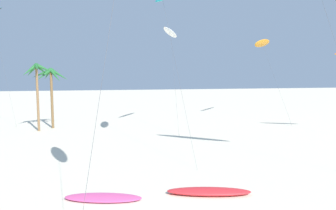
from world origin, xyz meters
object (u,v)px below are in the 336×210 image
palm_tree_1 (37,75)px  palm_tree_2 (51,79)px  flying_kite_3 (262,43)px  grounded_kite_3 (209,191)px  flying_kite_2 (171,33)px  grounded_kite_0 (103,198)px

palm_tree_1 → palm_tree_2: 2.61m
flying_kite_3 → grounded_kite_3: flying_kite_3 is taller
flying_kite_2 → flying_kite_3: bearing=20.9°
grounded_kite_3 → palm_tree_2: bearing=116.3°
grounded_kite_3 → flying_kite_3: bearing=57.3°
flying_kite_2 → flying_kite_3: (18.19, 6.95, -0.49)m
flying_kite_2 → flying_kite_3: 19.48m
palm_tree_1 → grounded_kite_0: size_ratio=1.81×
palm_tree_1 → grounded_kite_0: bearing=-71.4°
palm_tree_2 → grounded_kite_3: bearing=-63.7°
palm_tree_1 → palm_tree_2: size_ratio=1.07×
palm_tree_2 → grounded_kite_0: bearing=-75.5°
palm_tree_1 → flying_kite_2: bearing=-1.9°
grounded_kite_0 → flying_kite_3: bearing=49.1°
flying_kite_2 → flying_kite_3: flying_kite_3 is taller
flying_kite_2 → grounded_kite_3: size_ratio=2.51×
palm_tree_1 → flying_kite_2: (18.52, -0.61, 6.09)m
palm_tree_2 → palm_tree_1: bearing=-125.4°
palm_tree_2 → grounded_kite_3: size_ratio=1.53×
palm_tree_2 → grounded_kite_3: palm_tree_2 is taller
palm_tree_2 → flying_kite_3: bearing=6.9°
flying_kite_3 → grounded_kite_0: (-27.96, -32.25, -13.17)m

